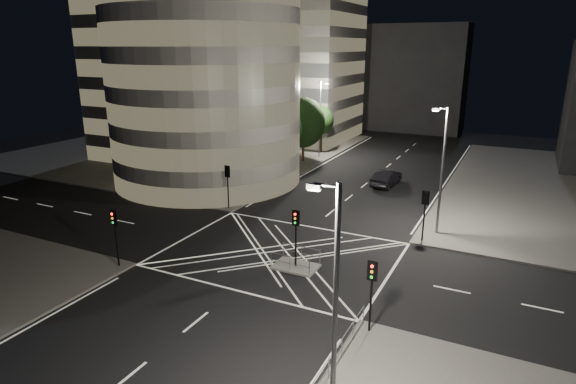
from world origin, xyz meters
The scene contains 24 objects.
ground centered at (0.00, 0.00, 0.00)m, with size 120.00×120.00×0.00m, color black.
sidewalk_far_left centered at (-29.00, 27.00, 0.07)m, with size 42.00×42.00×0.15m, color #555350.
central_island centered at (2.00, -1.50, 0.07)m, with size 3.00×2.00×0.15m, color slate.
office_tower_curved centered at (-20.74, 18.74, 12.65)m, with size 30.00×29.00×27.20m.
office_block_rear centered at (-22.00, 42.00, 11.15)m, with size 24.00×16.00×22.00m, color gray.
building_far_end centered at (-4.00, 58.00, 9.00)m, with size 18.00×8.00×18.00m, color black.
tree_a centered at (-10.50, 9.00, 4.53)m, with size 4.29×4.29×6.86m.
tree_b centered at (-10.50, 15.00, 5.19)m, with size 4.47×4.47×7.62m.
tree_c centered at (-10.50, 21.00, 5.18)m, with size 4.55×4.55×7.65m.
tree_d centered at (-10.50, 27.00, 5.11)m, with size 5.53×5.53×8.15m.
tree_e centered at (-10.50, 33.00, 4.57)m, with size 3.42×3.42×6.41m.
traffic_signal_fl centered at (-8.80, 6.80, 2.91)m, with size 0.55×0.22×4.00m.
traffic_signal_nl centered at (-8.80, -6.80, 2.91)m, with size 0.55×0.22×4.00m.
traffic_signal_fr centered at (8.80, 6.80, 2.91)m, with size 0.55×0.22×4.00m.
traffic_signal_nr centered at (8.80, -6.80, 2.91)m, with size 0.55×0.22×4.00m.
traffic_signal_island centered at (2.00, -1.50, 2.91)m, with size 0.55×0.22×4.00m.
street_lamp_left_near centered at (-9.44, 12.00, 5.54)m, with size 1.25×0.25×10.00m.
street_lamp_left_far centered at (-9.44, 30.00, 5.54)m, with size 1.25×0.25×10.00m.
street_lamp_right_far centered at (9.44, 9.00, 5.54)m, with size 1.25×0.25×10.00m.
street_lamp_right_near centered at (9.44, -14.00, 5.54)m, with size 1.25×0.25×10.00m.
railing_near_right centered at (8.30, -12.15, 0.70)m, with size 0.06×11.70×1.10m, color slate.
railing_island_south centered at (2.00, -2.40, 0.70)m, with size 2.80×0.06×1.10m, color slate.
railing_island_north centered at (2.00, -0.60, 0.70)m, with size 2.80×0.06×1.10m, color slate.
sedan centered at (2.12, 21.00, 0.84)m, with size 1.79×5.13×1.69m, color black.
Camera 1 is at (14.74, -28.43, 14.47)m, focal length 30.00 mm.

